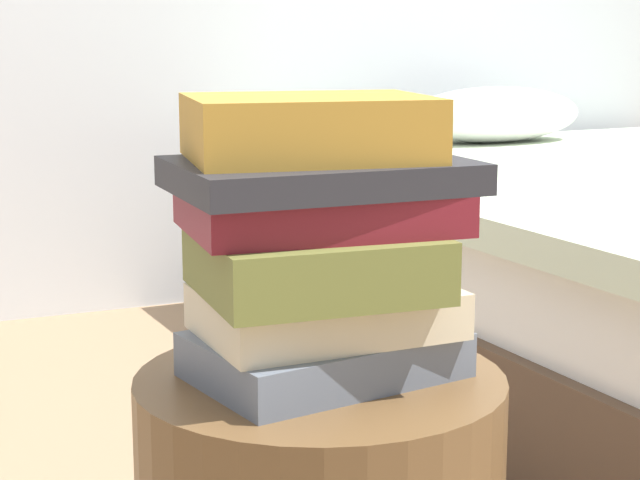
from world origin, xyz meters
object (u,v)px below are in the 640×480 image
Objects in this scene: book_cream at (326,311)px; book_olive at (315,262)px; book_ochre at (309,128)px; book_slate at (323,354)px; book_maroon at (322,210)px; book_charcoal at (315,175)px.

book_olive is (-0.02, -0.01, 0.05)m from book_cream.
book_ochre reaches higher than book_olive.
book_slate is 0.24m from book_ochre.
book_maroon is 0.92× the size of book_charcoal.
book_ochre is (-0.00, 0.01, 0.05)m from book_charcoal.
book_maroon is 1.12× the size of book_ochre.
book_charcoal is at bearing 165.03° from book_slate.
book_olive reaches higher than book_slate.
book_cream is 0.87× the size of book_charcoal.
book_maroon is (0.01, 0.01, 0.05)m from book_olive.
book_cream is 0.06m from book_olive.
book_ochre is (0.00, 0.02, 0.13)m from book_olive.
book_cream is at bearing 34.86° from book_olive.
book_maroon is 0.08m from book_ochre.
book_olive reaches higher than book_cream.
book_slate is at bearing -4.21° from book_charcoal.
book_ochre reaches higher than book_charcoal.
book_charcoal is at bearing 156.70° from book_maroon.
book_charcoal is 1.22× the size of book_ochre.
book_charcoal is (-0.01, 0.00, 0.04)m from book_maroon.
book_cream is 1.12× the size of book_olive.
book_ochre reaches higher than book_maroon.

